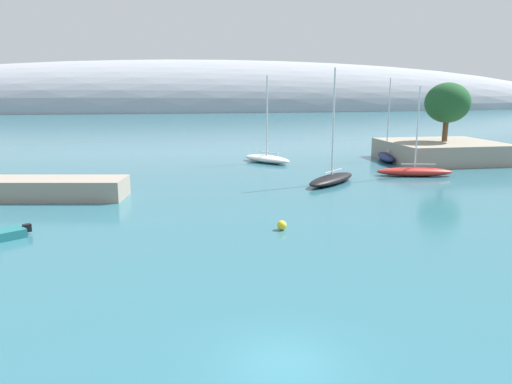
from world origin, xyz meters
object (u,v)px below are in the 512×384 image
at_px(tree_clump_shore, 447,103).
at_px(sailboat_black_end_of_line, 332,178).
at_px(mooring_buoy_yellow, 282,225).
at_px(sailboat_red_mid_mooring, 414,171).
at_px(sailboat_navy_outer_mooring, 386,156).
at_px(sailboat_white_near_shore, 267,158).

xyz_separation_m(tree_clump_shore, sailboat_black_end_of_line, (-18.70, -11.98, -6.65)).
bearing_deg(mooring_buoy_yellow, sailboat_red_mid_mooring, 43.01).
xyz_separation_m(sailboat_black_end_of_line, mooring_buoy_yellow, (-8.18, -14.36, -0.22)).
height_order(tree_clump_shore, sailboat_black_end_of_line, sailboat_black_end_of_line).
height_order(sailboat_red_mid_mooring, sailboat_navy_outer_mooring, sailboat_navy_outer_mooring).
bearing_deg(sailboat_red_mid_mooring, mooring_buoy_yellow, 55.88).
relative_size(tree_clump_shore, sailboat_white_near_shore, 0.69).
bearing_deg(sailboat_red_mid_mooring, sailboat_white_near_shore, -28.79).
bearing_deg(sailboat_black_end_of_line, sailboat_navy_outer_mooring, -174.66).
bearing_deg(mooring_buoy_yellow, sailboat_white_near_shore, 80.72).
bearing_deg(sailboat_white_near_shore, sailboat_navy_outer_mooring, -130.15).
distance_m(sailboat_white_near_shore, sailboat_navy_outer_mooring, 15.30).
bearing_deg(sailboat_black_end_of_line, sailboat_red_mid_mooring, 150.30).
distance_m(sailboat_white_near_shore, sailboat_red_mid_mooring, 17.83).
bearing_deg(sailboat_red_mid_mooring, sailboat_black_end_of_line, 26.75).
bearing_deg(mooring_buoy_yellow, tree_clump_shore, 44.42).
xyz_separation_m(tree_clump_shore, mooring_buoy_yellow, (-26.88, -26.34, -6.87)).
distance_m(sailboat_black_end_of_line, mooring_buoy_yellow, 16.53).
xyz_separation_m(sailboat_white_near_shore, sailboat_red_mid_mooring, (13.32, -11.85, -0.05)).
height_order(tree_clump_shore, sailboat_red_mid_mooring, tree_clump_shore).
height_order(tree_clump_shore, sailboat_white_near_shore, sailboat_white_near_shore).
bearing_deg(sailboat_white_near_shore, mooring_buoy_yellow, 133.39).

